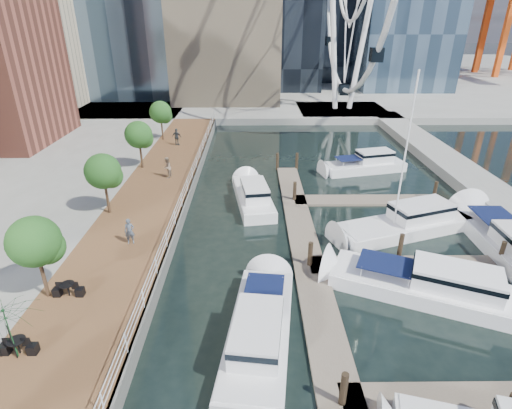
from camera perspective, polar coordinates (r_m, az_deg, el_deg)
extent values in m
plane|color=black|center=(19.45, 1.45, -22.29)|extent=(520.00, 520.00, 0.00)
cube|color=brown|center=(32.48, -15.50, -1.07)|extent=(6.00, 60.00, 1.00)
cube|color=#595954|center=(31.84, -10.28, -1.07)|extent=(0.25, 60.00, 1.00)
cube|color=gray|center=(116.00, -0.24, 18.22)|extent=(200.00, 114.00, 1.00)
cube|color=gray|center=(41.40, 29.34, 2.24)|extent=(4.00, 60.00, 1.00)
cube|color=gray|center=(68.19, 12.14, 12.83)|extent=(14.00, 12.00, 1.00)
cube|color=#6D6051|center=(27.41, 7.10, -6.37)|extent=(2.00, 32.00, 0.20)
cube|color=#6D6051|center=(20.45, 30.30, -23.33)|extent=(12.00, 2.00, 0.20)
cube|color=#6D6051|center=(27.23, 20.37, -8.16)|extent=(12.00, 2.00, 0.20)
cube|color=#6D6051|center=(35.57, 15.14, 0.59)|extent=(12.00, 2.00, 0.20)
cube|color=#BCAD8E|center=(72.43, -32.44, 22.09)|extent=(14.00, 16.00, 28.00)
cylinder|color=white|center=(66.28, 10.97, 24.39)|extent=(0.80, 0.80, 26.00)
cylinder|color=white|center=(67.37, 15.53, 23.98)|extent=(0.80, 0.80, 26.00)
cylinder|color=#3F2B1C|center=(23.63, -28.07, -9.09)|extent=(0.20, 0.20, 2.40)
sphere|color=#265B1E|center=(22.63, -29.13, -4.64)|extent=(2.60, 2.60, 2.60)
cylinder|color=#3F2B1C|center=(31.65, -20.47, 0.90)|extent=(0.20, 0.20, 2.40)
sphere|color=#265B1E|center=(30.91, -21.05, 4.46)|extent=(2.60, 2.60, 2.60)
cylinder|color=#3F2B1C|center=(40.56, -16.08, 6.70)|extent=(0.20, 0.20, 2.40)
sphere|color=#265B1E|center=(39.99, -16.44, 9.55)|extent=(2.60, 2.60, 2.60)
cylinder|color=#3F2B1C|center=(49.89, -13.25, 10.36)|extent=(0.20, 0.20, 2.40)
sphere|color=#265B1E|center=(49.42, -13.50, 12.71)|extent=(2.60, 2.60, 2.60)
imported|color=#4D5867|center=(27.00, -17.62, -3.67)|extent=(0.69, 0.51, 1.72)
imported|color=gray|center=(37.41, -12.58, 5.17)|extent=(0.83, 1.01, 1.92)
imported|color=#2D3338|center=(47.26, -11.24, 9.45)|extent=(1.23, 0.82, 1.94)
imported|color=#0F3A18|center=(20.31, -31.77, -15.44)|extent=(3.16, 3.21, 2.71)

